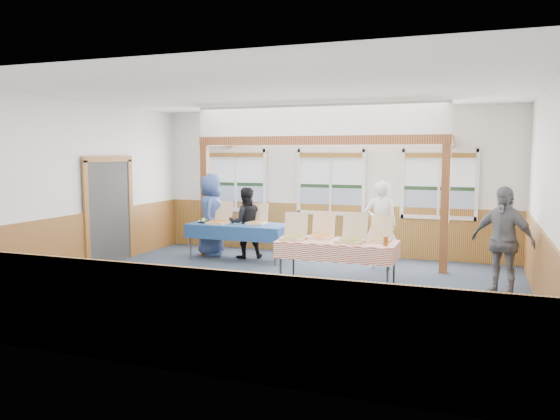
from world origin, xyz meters
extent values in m
plane|color=#282F41|center=(0.00, 0.00, 0.00)|extent=(8.00, 8.00, 0.00)
plane|color=white|center=(0.00, 0.00, 3.20)|extent=(8.00, 8.00, 0.00)
plane|color=silver|center=(0.00, 3.50, 1.60)|extent=(8.00, 0.00, 8.00)
plane|color=silver|center=(0.00, -3.50, 1.60)|extent=(8.00, 0.00, 8.00)
plane|color=silver|center=(-4.00, 0.00, 1.60)|extent=(0.00, 8.00, 8.00)
plane|color=silver|center=(4.00, 0.00, 1.60)|extent=(0.00, 8.00, 8.00)
cube|color=brown|center=(0.00, 3.48, 0.55)|extent=(7.98, 0.05, 1.10)
cube|color=brown|center=(0.00, -3.48, 0.55)|extent=(7.98, 0.05, 1.10)
cube|color=brown|center=(-3.98, 0.00, 0.55)|extent=(0.05, 6.98, 1.10)
cube|color=brown|center=(3.98, 0.00, 0.55)|extent=(0.05, 6.98, 1.10)
cube|color=#313131|center=(-3.96, 0.90, 1.05)|extent=(0.06, 1.30, 2.10)
cube|color=white|center=(-2.30, 3.44, 0.91)|extent=(1.52, 0.05, 0.08)
cube|color=white|center=(-2.30, 3.44, 2.29)|extent=(1.52, 0.05, 0.08)
cube|color=white|center=(-3.04, 3.44, 1.60)|extent=(0.08, 0.05, 1.46)
cube|color=white|center=(-1.56, 3.44, 1.60)|extent=(0.08, 0.05, 1.46)
cube|color=white|center=(-2.30, 3.44, 1.60)|extent=(0.05, 0.05, 1.30)
cube|color=slate|center=(-2.30, 3.48, 1.21)|extent=(1.40, 0.02, 0.52)
cube|color=#19321A|center=(-2.30, 3.48, 1.51)|extent=(1.40, 0.02, 0.08)
cube|color=#B6BDC4|center=(-2.30, 3.48, 1.90)|extent=(1.40, 0.02, 0.70)
cube|color=brown|center=(-2.30, 3.42, 2.19)|extent=(1.40, 0.07, 0.10)
cube|color=white|center=(0.00, 3.44, 0.91)|extent=(1.52, 0.05, 0.08)
cube|color=white|center=(0.00, 3.44, 2.29)|extent=(1.52, 0.05, 0.08)
cube|color=white|center=(-0.74, 3.44, 1.60)|extent=(0.08, 0.05, 1.46)
cube|color=white|center=(0.74, 3.44, 1.60)|extent=(0.08, 0.05, 1.46)
cube|color=white|center=(0.00, 3.44, 1.60)|extent=(0.05, 0.05, 1.30)
cube|color=slate|center=(0.00, 3.48, 1.21)|extent=(1.40, 0.02, 0.52)
cube|color=#19321A|center=(0.00, 3.48, 1.51)|extent=(1.40, 0.02, 0.08)
cube|color=#B6BDC4|center=(0.00, 3.48, 1.90)|extent=(1.40, 0.02, 0.70)
cube|color=brown|center=(0.00, 3.42, 2.19)|extent=(1.40, 0.07, 0.10)
cube|color=white|center=(2.30, 3.44, 0.91)|extent=(1.52, 0.05, 0.08)
cube|color=white|center=(2.30, 3.44, 2.29)|extent=(1.52, 0.05, 0.08)
cube|color=white|center=(1.56, 3.44, 1.60)|extent=(0.08, 0.05, 1.46)
cube|color=white|center=(3.04, 3.44, 1.60)|extent=(0.08, 0.05, 1.46)
cube|color=white|center=(2.30, 3.44, 1.60)|extent=(0.05, 0.05, 1.30)
cube|color=slate|center=(2.30, 3.48, 1.21)|extent=(1.40, 0.02, 0.52)
cube|color=#19321A|center=(2.30, 3.48, 1.51)|extent=(1.40, 0.02, 0.08)
cube|color=#B6BDC4|center=(2.30, 3.48, 1.90)|extent=(1.40, 0.02, 0.70)
cube|color=brown|center=(2.30, 3.42, 2.19)|extent=(1.40, 0.07, 0.10)
cube|color=#522412|center=(-2.50, 2.30, 1.20)|extent=(0.15, 0.15, 2.40)
cube|color=#522412|center=(2.50, 2.30, 1.20)|extent=(0.15, 0.15, 2.40)
cube|color=#522412|center=(0.00, 2.30, 2.49)|extent=(5.15, 0.18, 0.18)
cylinder|color=#313131|center=(-2.58, 1.77, 0.36)|extent=(0.04, 0.04, 0.73)
cylinder|color=#313131|center=(-2.58, 2.50, 0.36)|extent=(0.04, 0.04, 0.73)
cylinder|color=#313131|center=(-0.68, 1.77, 0.36)|extent=(0.04, 0.04, 0.73)
cylinder|color=#313131|center=(-0.68, 2.50, 0.36)|extent=(0.04, 0.04, 0.73)
cube|color=#313131|center=(-1.63, 2.14, 0.73)|extent=(2.06, 0.94, 0.03)
cube|color=navy|center=(-1.63, 2.14, 0.75)|extent=(2.13, 1.01, 0.01)
cube|color=navy|center=(-1.63, 1.68, 0.61)|extent=(2.08, 0.11, 0.28)
cube|color=navy|center=(-1.63, 2.59, 0.61)|extent=(2.08, 0.11, 0.28)
cylinder|color=#313131|center=(-0.04, 0.35, 0.36)|extent=(0.04, 0.04, 0.73)
cylinder|color=#313131|center=(-0.04, 1.04, 0.36)|extent=(0.04, 0.04, 0.73)
cylinder|color=#313131|center=(1.77, 0.35, 0.36)|extent=(0.04, 0.04, 0.73)
cylinder|color=#313131|center=(1.77, 1.04, 0.36)|extent=(0.04, 0.04, 0.73)
cube|color=#313131|center=(0.86, 0.70, 0.73)|extent=(2.08, 1.30, 0.03)
cube|color=#B62F12|center=(0.86, 0.70, 0.75)|extent=(2.15, 1.38, 0.01)
cube|color=#B62F12|center=(0.86, 0.26, 0.61)|extent=(1.92, 0.55, 0.28)
cube|color=#B62F12|center=(0.86, 1.13, 0.61)|extent=(1.92, 0.55, 0.28)
cube|color=#D2BA8C|center=(-2.03, 1.99, 0.78)|extent=(0.43, 0.43, 0.05)
cylinder|color=orange|center=(-2.03, 1.99, 0.81)|extent=(0.38, 0.38, 0.01)
cube|color=#D2BA8C|center=(-2.02, 2.23, 1.01)|extent=(0.42, 0.12, 0.41)
cube|color=#D2BA8C|center=(-1.28, 2.26, 0.78)|extent=(0.41, 0.41, 0.04)
cylinder|color=#D5C262|center=(-1.28, 2.26, 0.81)|extent=(0.35, 0.35, 0.01)
cube|color=#D2BA8C|center=(-1.30, 2.48, 0.98)|extent=(0.38, 0.12, 0.37)
cube|color=#D2BA8C|center=(0.11, 0.56, 0.78)|extent=(0.45, 0.45, 0.05)
cylinder|color=#C4823D|center=(0.11, 0.56, 0.81)|extent=(0.39, 0.39, 0.01)
cube|color=#D2BA8C|center=(0.09, 0.80, 1.00)|extent=(0.42, 0.14, 0.40)
cube|color=#D2BA8C|center=(0.51, 0.85, 0.78)|extent=(0.41, 0.41, 0.05)
cylinder|color=orange|center=(0.51, 0.85, 0.81)|extent=(0.36, 0.36, 0.01)
cube|color=#D2BA8C|center=(0.51, 1.09, 1.00)|extent=(0.41, 0.10, 0.40)
cube|color=#D2BA8C|center=(1.11, 0.58, 0.78)|extent=(0.46, 0.46, 0.05)
cylinder|color=#C4823D|center=(1.11, 0.58, 0.81)|extent=(0.40, 0.40, 0.01)
cube|color=#D2BA8C|center=(1.13, 0.83, 1.02)|extent=(0.43, 0.13, 0.42)
cube|color=#D2BA8C|center=(1.51, 0.80, 0.78)|extent=(0.44, 0.44, 0.04)
cylinder|color=#D5C262|center=(1.51, 0.80, 0.81)|extent=(0.39, 0.39, 0.01)
cube|color=#D2BA8C|center=(1.55, 1.02, 0.99)|extent=(0.39, 0.15, 0.38)
cylinder|color=black|center=(-2.38, 2.14, 0.77)|extent=(0.39, 0.39, 0.03)
cylinder|color=white|center=(-2.38, 2.14, 0.80)|extent=(0.09, 0.09, 0.04)
sphere|color=#3B6A28|center=(-2.27, 2.14, 0.80)|extent=(0.09, 0.09, 0.09)
sphere|color=beige|center=(-2.32, 2.22, 0.80)|extent=(0.09, 0.09, 0.09)
sphere|color=#3B6A28|center=(-2.41, 2.24, 0.80)|extent=(0.09, 0.09, 0.09)
sphere|color=beige|center=(-2.48, 2.18, 0.80)|extent=(0.09, 0.09, 0.09)
sphere|color=#3B6A28|center=(-2.48, 2.09, 0.80)|extent=(0.09, 0.09, 0.09)
sphere|color=beige|center=(-2.41, 2.03, 0.80)|extent=(0.09, 0.09, 0.09)
sphere|color=#3B6A28|center=(-2.32, 2.05, 0.80)|extent=(0.09, 0.09, 0.09)
cylinder|color=brown|center=(1.71, 0.45, 0.83)|extent=(0.07, 0.07, 0.15)
imported|color=white|center=(1.32, 2.26, 0.85)|extent=(0.71, 0.57, 1.71)
imported|color=black|center=(-1.58, 2.36, 0.76)|extent=(0.93, 0.88, 1.51)
imported|color=#344B83|center=(-2.41, 2.36, 0.90)|extent=(0.84, 1.02, 1.80)
imported|color=slate|center=(3.46, 0.94, 0.86)|extent=(1.09, 0.84, 1.73)
camera|label=1|loc=(3.10, -8.22, 2.24)|focal=35.00mm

